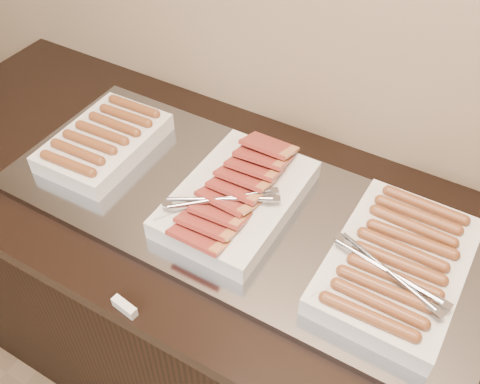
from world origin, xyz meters
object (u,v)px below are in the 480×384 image
at_px(dish_left, 104,141).
at_px(dish_right, 397,264).
at_px(dish_center, 236,197).
at_px(counter, 238,311).
at_px(warming_tray, 241,210).

relative_size(dish_left, dish_right, 0.83).
bearing_deg(dish_center, dish_left, 179.84).
bearing_deg(dish_right, dish_left, -179.52).
height_order(counter, dish_left, dish_left).
xyz_separation_m(counter, dish_left, (-0.41, -0.00, 0.50)).
bearing_deg(counter, dish_center, -95.63).
relative_size(counter, warming_tray, 1.72).
relative_size(counter, dish_left, 6.15).
xyz_separation_m(counter, dish_right, (0.39, -0.00, 0.50)).
distance_m(dish_left, dish_center, 0.41).
distance_m(counter, dish_left, 0.65).
xyz_separation_m(dish_center, dish_right, (0.39, 0.00, -0.00)).
bearing_deg(dish_left, warming_tray, -1.32).
bearing_deg(warming_tray, counter, 180.00).
distance_m(dish_center, dish_right, 0.39).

